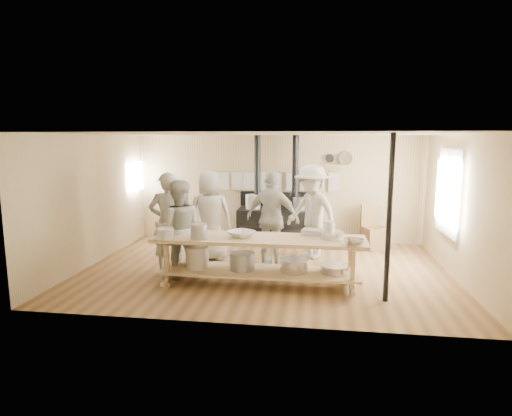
{
  "coord_description": "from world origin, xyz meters",
  "views": [
    {
      "loc": [
        0.93,
        -7.94,
        2.5
      ],
      "look_at": [
        -0.21,
        0.2,
        1.18
      ],
      "focal_mm": 30.0,
      "sensor_mm": 36.0,
      "label": 1
    }
  ],
  "objects_px": {
    "cook_far_left": "(168,223)",
    "cook_left": "(179,229)",
    "stove": "(276,223)",
    "cook_right": "(272,219)",
    "cook_by_window": "(312,212)",
    "roasting_pan": "(314,232)",
    "chair": "(374,236)",
    "cook_center": "(210,216)",
    "prep_table": "(259,256)"
  },
  "relations": [
    {
      "from": "cook_left",
      "to": "cook_by_window",
      "type": "relative_size",
      "value": 0.9
    },
    {
      "from": "cook_far_left",
      "to": "cook_center",
      "type": "height_order",
      "value": "cook_far_left"
    },
    {
      "from": "cook_left",
      "to": "chair",
      "type": "distance_m",
      "value": 4.64
    },
    {
      "from": "stove",
      "to": "cook_right",
      "type": "bearing_deg",
      "value": -86.53
    },
    {
      "from": "cook_right",
      "to": "cook_by_window",
      "type": "xyz_separation_m",
      "value": [
        0.76,
        0.72,
        0.03
      ]
    },
    {
      "from": "cook_left",
      "to": "prep_table",
      "type": "bearing_deg",
      "value": 154.86
    },
    {
      "from": "cook_by_window",
      "to": "cook_right",
      "type": "bearing_deg",
      "value": -96.0
    },
    {
      "from": "cook_right",
      "to": "cook_by_window",
      "type": "distance_m",
      "value": 1.04
    },
    {
      "from": "cook_by_window",
      "to": "roasting_pan",
      "type": "xyz_separation_m",
      "value": [
        0.07,
        -1.57,
        -0.09
      ]
    },
    {
      "from": "stove",
      "to": "chair",
      "type": "xyz_separation_m",
      "value": [
        2.29,
        -0.15,
        -0.22
      ]
    },
    {
      "from": "stove",
      "to": "cook_center",
      "type": "height_order",
      "value": "stove"
    },
    {
      "from": "cook_center",
      "to": "prep_table",
      "type": "bearing_deg",
      "value": 112.88
    },
    {
      "from": "stove",
      "to": "cook_by_window",
      "type": "distance_m",
      "value": 1.49
    },
    {
      "from": "chair",
      "to": "cook_by_window",
      "type": "bearing_deg",
      "value": -167.98
    },
    {
      "from": "cook_by_window",
      "to": "chair",
      "type": "xyz_separation_m",
      "value": [
        1.42,
        0.97,
        -0.69
      ]
    },
    {
      "from": "cook_center",
      "to": "stove",
      "type": "bearing_deg",
      "value": -144.97
    },
    {
      "from": "cook_left",
      "to": "cook_right",
      "type": "bearing_deg",
      "value": -165.43
    },
    {
      "from": "cook_right",
      "to": "cook_left",
      "type": "bearing_deg",
      "value": 49.37
    },
    {
      "from": "stove",
      "to": "cook_right",
      "type": "relative_size",
      "value": 1.36
    },
    {
      "from": "chair",
      "to": "roasting_pan",
      "type": "distance_m",
      "value": 2.94
    },
    {
      "from": "cook_right",
      "to": "cook_by_window",
      "type": "relative_size",
      "value": 0.97
    },
    {
      "from": "cook_left",
      "to": "stove",
      "type": "bearing_deg",
      "value": -133.71
    },
    {
      "from": "cook_left",
      "to": "cook_right",
      "type": "xyz_separation_m",
      "value": [
        1.61,
        0.92,
        0.06
      ]
    },
    {
      "from": "roasting_pan",
      "to": "chair",
      "type": "bearing_deg",
      "value": 61.88
    },
    {
      "from": "prep_table",
      "to": "cook_left",
      "type": "bearing_deg",
      "value": 169.98
    },
    {
      "from": "cook_far_left",
      "to": "chair",
      "type": "xyz_separation_m",
      "value": [
        4.07,
        2.37,
        -0.66
      ]
    },
    {
      "from": "cook_center",
      "to": "cook_right",
      "type": "bearing_deg",
      "value": 152.2
    },
    {
      "from": "stove",
      "to": "cook_left",
      "type": "xyz_separation_m",
      "value": [
        -1.5,
        -2.75,
        0.37
      ]
    },
    {
      "from": "roasting_pan",
      "to": "cook_by_window",
      "type": "bearing_deg",
      "value": 92.42
    },
    {
      "from": "cook_right",
      "to": "chair",
      "type": "xyz_separation_m",
      "value": [
        2.18,
        1.69,
        -0.66
      ]
    },
    {
      "from": "cook_left",
      "to": "roasting_pan",
      "type": "distance_m",
      "value": 2.43
    },
    {
      "from": "prep_table",
      "to": "chair",
      "type": "relative_size",
      "value": 3.57
    },
    {
      "from": "prep_table",
      "to": "cook_by_window",
      "type": "bearing_deg",
      "value": 65.48
    },
    {
      "from": "cook_center",
      "to": "roasting_pan",
      "type": "height_order",
      "value": "cook_center"
    },
    {
      "from": "stove",
      "to": "cook_center",
      "type": "xyz_separation_m",
      "value": [
        -1.22,
        -1.6,
        0.42
      ]
    },
    {
      "from": "stove",
      "to": "cook_far_left",
      "type": "bearing_deg",
      "value": -125.31
    },
    {
      "from": "cook_far_left",
      "to": "cook_left",
      "type": "distance_m",
      "value": 0.37
    },
    {
      "from": "stove",
      "to": "prep_table",
      "type": "distance_m",
      "value": 3.02
    },
    {
      "from": "cook_far_left",
      "to": "stove",
      "type": "bearing_deg",
      "value": -149.54
    },
    {
      "from": "prep_table",
      "to": "cook_right",
      "type": "relative_size",
      "value": 1.88
    },
    {
      "from": "stove",
      "to": "chair",
      "type": "distance_m",
      "value": 2.31
    },
    {
      "from": "roasting_pan",
      "to": "stove",
      "type": "bearing_deg",
      "value": 109.14
    },
    {
      "from": "cook_by_window",
      "to": "roasting_pan",
      "type": "relative_size",
      "value": 4.69
    },
    {
      "from": "cook_by_window",
      "to": "roasting_pan",
      "type": "bearing_deg",
      "value": -47.22
    },
    {
      "from": "cook_center",
      "to": "chair",
      "type": "distance_m",
      "value": 3.85
    },
    {
      "from": "cook_left",
      "to": "roasting_pan",
      "type": "bearing_deg",
      "value": 166.42
    },
    {
      "from": "prep_table",
      "to": "cook_far_left",
      "type": "distance_m",
      "value": 1.9
    },
    {
      "from": "cook_right",
      "to": "roasting_pan",
      "type": "xyz_separation_m",
      "value": [
        0.82,
        -0.85,
        -0.06
      ]
    },
    {
      "from": "stove",
      "to": "cook_far_left",
      "type": "relative_size",
      "value": 1.36
    },
    {
      "from": "cook_center",
      "to": "cook_by_window",
      "type": "xyz_separation_m",
      "value": [
        2.08,
        0.48,
        0.05
      ]
    }
  ]
}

